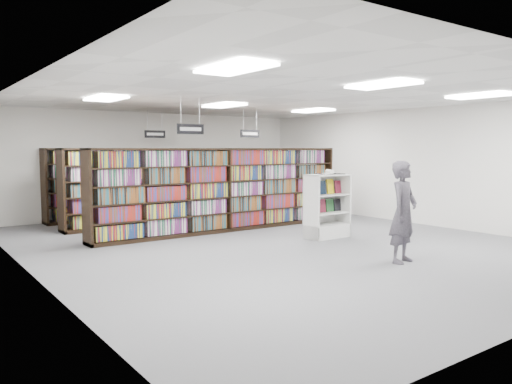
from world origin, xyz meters
TOP-DOWN VIEW (x-y plane):
  - floor at (0.00, 0.00)m, footprint 12.00×12.00m
  - ceiling at (0.00, 0.00)m, footprint 10.00×12.00m
  - wall_back at (0.00, 6.00)m, footprint 10.00×0.10m
  - wall_left at (-5.00, 0.00)m, footprint 0.10×12.00m
  - wall_right at (5.00, 0.00)m, footprint 0.10×12.00m
  - bookshelf_row_near at (0.00, 2.00)m, footprint 7.00×0.60m
  - bookshelf_row_mid at (0.00, 4.00)m, footprint 7.00×0.60m
  - bookshelf_row_far at (0.00, 5.70)m, footprint 7.00×0.60m
  - aisle_sign_left at (-1.50, 1.00)m, footprint 0.65×0.02m
  - aisle_sign_right at (1.50, 3.00)m, footprint 0.65×0.02m
  - aisle_sign_center at (-0.50, 5.00)m, footprint 0.65×0.02m
  - troffer_front_left at (-3.00, -3.00)m, footprint 0.60×1.20m
  - troffer_front_center at (0.00, -3.00)m, footprint 0.60×1.20m
  - troffer_front_right at (3.00, -3.00)m, footprint 0.60×1.20m
  - troffer_back_left at (-3.00, 2.00)m, footprint 0.60×1.20m
  - troffer_back_center at (0.00, 2.00)m, footprint 0.60×1.20m
  - troffer_back_right at (3.00, 2.00)m, footprint 0.60×1.20m
  - endcap_display at (1.41, -0.22)m, footprint 1.07×0.54m
  - open_book at (1.52, -0.23)m, footprint 0.70×0.55m
  - shopper at (0.73, -2.93)m, footprint 0.77×0.59m

SIDE VIEW (x-z plane):
  - floor at x=0.00m, z-range 0.00..0.00m
  - endcap_display at x=1.41m, z-range -0.25..1.24m
  - shopper at x=0.73m, z-range 0.00..1.87m
  - bookshelf_row_near at x=0.00m, z-range 0.00..2.10m
  - bookshelf_row_mid at x=0.00m, z-range 0.00..2.10m
  - bookshelf_row_far at x=0.00m, z-range 0.00..2.10m
  - open_book at x=1.52m, z-range 1.46..1.58m
  - wall_back at x=0.00m, z-range 0.00..3.20m
  - wall_left at x=-5.00m, z-range 0.00..3.20m
  - wall_right at x=5.00m, z-range 0.00..3.20m
  - aisle_sign_left at x=-1.50m, z-range 2.13..2.93m
  - aisle_sign_right at x=1.50m, z-range 2.13..2.93m
  - aisle_sign_center at x=-0.50m, z-range 2.13..2.93m
  - troffer_front_left at x=-3.00m, z-range 3.14..3.18m
  - troffer_front_center at x=0.00m, z-range 3.14..3.18m
  - troffer_front_right at x=3.00m, z-range 3.14..3.18m
  - troffer_back_left at x=-3.00m, z-range 3.14..3.18m
  - troffer_back_center at x=0.00m, z-range 3.14..3.18m
  - troffer_back_right at x=3.00m, z-range 3.14..3.18m
  - ceiling at x=0.00m, z-range 3.15..3.25m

